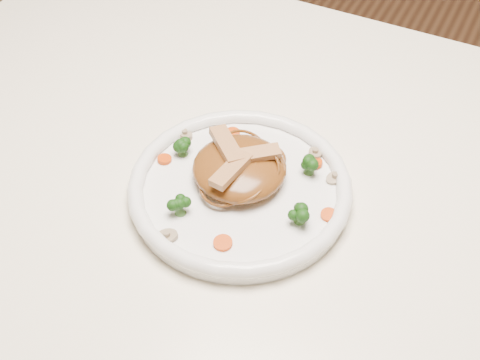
% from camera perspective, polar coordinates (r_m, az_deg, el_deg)
% --- Properties ---
extents(table, '(1.20, 0.80, 0.75)m').
position_cam_1_polar(table, '(0.94, 2.72, -3.36)').
color(table, white).
rests_on(table, ground).
extents(plate, '(0.36, 0.36, 0.02)m').
position_cam_1_polar(plate, '(0.82, 0.00, -1.06)').
color(plate, white).
rests_on(plate, table).
extents(noodle_mound, '(0.12, 0.12, 0.04)m').
position_cam_1_polar(noodle_mound, '(0.82, -0.05, 1.05)').
color(noodle_mound, brown).
rests_on(noodle_mound, plate).
extents(chicken_a, '(0.06, 0.05, 0.01)m').
position_cam_1_polar(chicken_a, '(0.80, 1.41, 2.28)').
color(chicken_a, tan).
rests_on(chicken_a, noodle_mound).
extents(chicken_b, '(0.07, 0.06, 0.01)m').
position_cam_1_polar(chicken_b, '(0.81, -1.16, 3.04)').
color(chicken_b, tan).
rests_on(chicken_b, noodle_mound).
extents(chicken_c, '(0.03, 0.07, 0.01)m').
position_cam_1_polar(chicken_c, '(0.78, -0.78, 0.89)').
color(chicken_c, tan).
rests_on(chicken_c, noodle_mound).
extents(broccoli_0, '(0.04, 0.04, 0.03)m').
position_cam_1_polar(broccoli_0, '(0.83, 6.08, 1.47)').
color(broccoli_0, '#13430E').
rests_on(broccoli_0, plate).
extents(broccoli_1, '(0.03, 0.03, 0.03)m').
position_cam_1_polar(broccoli_1, '(0.85, -5.04, 2.95)').
color(broccoli_1, '#13430E').
rests_on(broccoli_1, plate).
extents(broccoli_2, '(0.03, 0.03, 0.03)m').
position_cam_1_polar(broccoli_2, '(0.78, -5.25, -2.15)').
color(broccoli_2, '#13430E').
rests_on(broccoli_2, plate).
extents(broccoli_3, '(0.03, 0.03, 0.03)m').
position_cam_1_polar(broccoli_3, '(0.77, 5.25, -2.88)').
color(broccoli_3, '#13430E').
rests_on(broccoli_3, plate).
extents(carrot_0, '(0.03, 0.03, 0.00)m').
position_cam_1_polar(carrot_0, '(0.85, 6.46, 1.47)').
color(carrot_0, '#C13807').
rests_on(carrot_0, plate).
extents(carrot_1, '(0.02, 0.02, 0.00)m').
position_cam_1_polar(carrot_1, '(0.86, -6.57, 1.81)').
color(carrot_1, '#C13807').
rests_on(carrot_1, plate).
extents(carrot_2, '(0.03, 0.03, 0.00)m').
position_cam_1_polar(carrot_2, '(0.79, 7.71, -3.02)').
color(carrot_2, '#C13807').
rests_on(carrot_2, plate).
extents(carrot_3, '(0.02, 0.02, 0.00)m').
position_cam_1_polar(carrot_3, '(0.89, -0.64, 4.10)').
color(carrot_3, '#C13807').
rests_on(carrot_3, plate).
extents(carrot_4, '(0.03, 0.03, 0.00)m').
position_cam_1_polar(carrot_4, '(0.76, -1.50, -5.49)').
color(carrot_4, '#C13807').
rests_on(carrot_4, plate).
extents(mushroom_0, '(0.04, 0.04, 0.01)m').
position_cam_1_polar(mushroom_0, '(0.77, -6.37, -4.88)').
color(mushroom_0, gray).
rests_on(mushroom_0, plate).
extents(mushroom_1, '(0.03, 0.03, 0.01)m').
position_cam_1_polar(mushroom_1, '(0.83, 8.25, 0.17)').
color(mushroom_1, gray).
rests_on(mushroom_1, plate).
extents(mushroom_2, '(0.03, 0.03, 0.01)m').
position_cam_1_polar(mushroom_2, '(0.89, -4.81, 3.94)').
color(mushroom_2, gray).
rests_on(mushroom_2, plate).
extents(mushroom_3, '(0.03, 0.03, 0.01)m').
position_cam_1_polar(mushroom_3, '(0.86, 6.54, 2.30)').
color(mushroom_3, gray).
rests_on(mushroom_3, plate).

